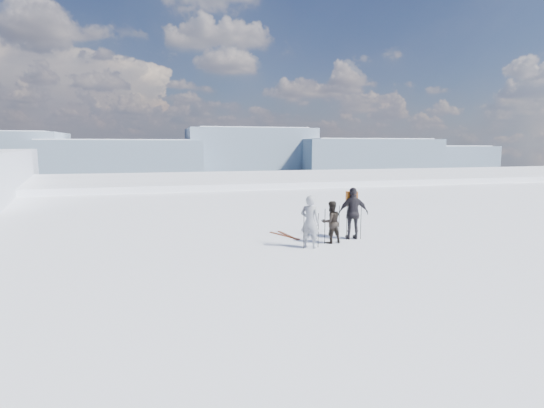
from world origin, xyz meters
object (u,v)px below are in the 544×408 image
Objects in this scene: skier_pack at (353,213)px; skis_loose at (286,235)px; skier_grey at (310,222)px; skier_dark at (331,222)px.

skier_pack is 1.13× the size of skis_loose.
skier_grey reaches higher than skier_dark.
skier_dark is 0.88× the size of skis_loose.
skis_loose is at bearing -17.14° from skier_pack.
skier_dark is 1.13m from skier_pack.
skier_pack is at bearing -27.49° from skis_loose.
skier_pack reaches higher than skier_grey.
skier_pack is (2.01, 0.86, 0.07)m from skier_grey.
skier_grey is 1.05× the size of skis_loose.
skier_dark is (0.96, 0.46, -0.14)m from skier_grey.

